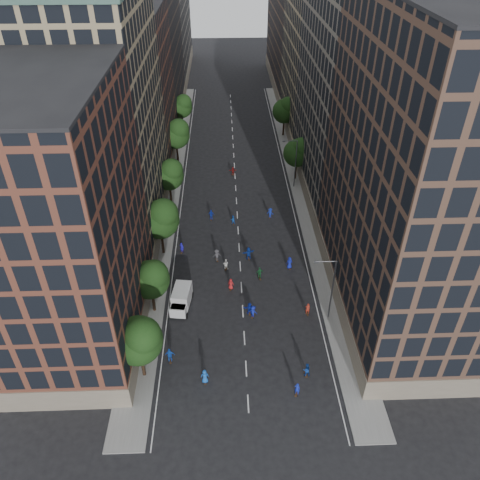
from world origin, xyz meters
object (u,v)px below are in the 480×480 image
Objects in this scene: streetlamp_near at (331,287)px; streetlamp_far at (294,161)px; skater_0 at (205,377)px; skater_2 at (306,370)px; cargo_van at (181,299)px; skater_1 at (297,389)px.

streetlamp_far is (0.00, 33.00, 0.00)m from streetlamp_near.
streetlamp_near reaches higher than skater_0.
streetlamp_near is 1.00× the size of streetlamp_far.
skater_0 reaches higher than skater_2.
streetlamp_near reaches higher than skater_2.
skater_0 is (-14.89, -42.13, -4.26)m from streetlamp_far.
cargo_van is (-18.15, -30.37, -3.84)m from streetlamp_far.
streetlamp_near reaches higher than skater_1.
streetlamp_near is 17.98m from skater_0.
skater_2 is at bearing -114.16° from streetlamp_near.
streetlamp_far is at bearing -112.01° from skater_0.
streetlamp_near is 33.00m from streetlamp_far.
skater_0 is at bearing -109.47° from streetlamp_far.
streetlamp_near is 12.92m from skater_1.
skater_2 is (-3.86, -41.61, -4.30)m from streetlamp_far.
streetlamp_far is 44.89m from skater_0.
cargo_van is at bearing -43.92° from skater_2.
skater_0 is (3.26, -11.76, -0.42)m from cargo_van.
streetlamp_near is at bearing -119.88° from skater_2.
streetlamp_far reaches higher than skater_2.
streetlamp_near is at bearing -0.29° from cargo_van.
cargo_van is at bearing 171.74° from streetlamp_near.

